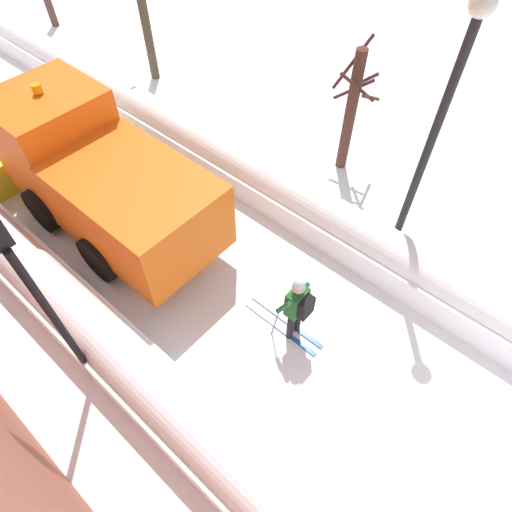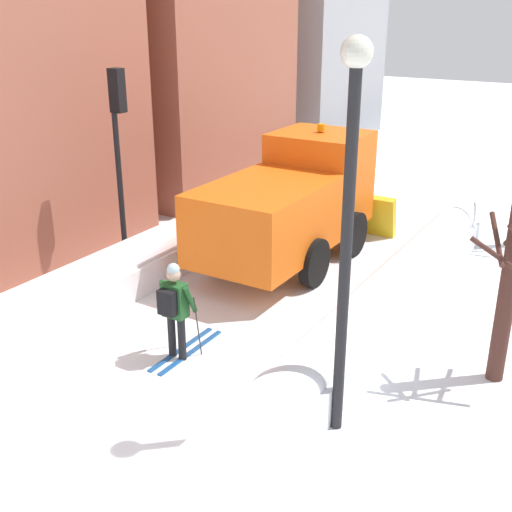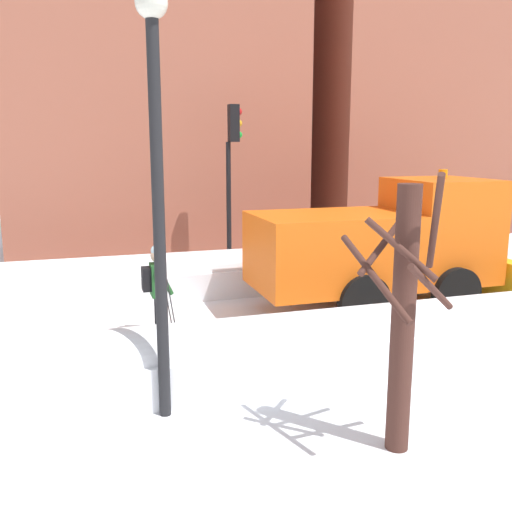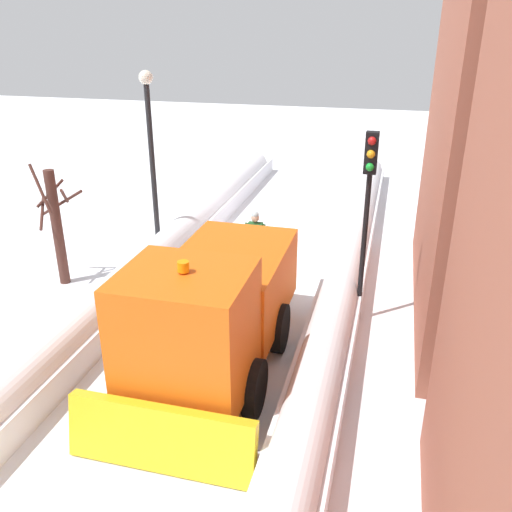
{
  "view_description": "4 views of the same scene",
  "coord_description": "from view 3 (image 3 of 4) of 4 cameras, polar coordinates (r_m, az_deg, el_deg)",
  "views": [
    {
      "loc": [
        -3.7,
        1.03,
        7.89
      ],
      "look_at": [
        0.43,
        4.66,
        1.0
      ],
      "focal_mm": 30.8,
      "sensor_mm": 36.0,
      "label": 1
    },
    {
      "loc": [
        6.37,
        -4.4,
        5.86
      ],
      "look_at": [
        0.58,
        5.12,
        1.44
      ],
      "focal_mm": 44.83,
      "sensor_mm": 36.0,
      "label": 2
    },
    {
      "loc": [
        10.49,
        2.03,
        3.66
      ],
      "look_at": [
        -1.04,
        5.63,
        1.25
      ],
      "focal_mm": 39.28,
      "sensor_mm": 36.0,
      "label": 3
    },
    {
      "loc": [
        -3.67,
        17.5,
        6.76
      ],
      "look_at": [
        -0.34,
        4.69,
        1.02
      ],
      "focal_mm": 38.05,
      "sensor_mm": 36.0,
      "label": 4
    }
  ],
  "objects": [
    {
      "name": "ground_plane",
      "position": [
        13.67,
        19.21,
        -4.89
      ],
      "size": [
        80.0,
        80.0,
        0.0
      ],
      "primitive_type": "plane",
      "color": "white"
    },
    {
      "name": "snowbank_left",
      "position": [
        15.7,
        13.59,
        -0.64
      ],
      "size": [
        1.1,
        36.0,
        1.11
      ],
      "color": "white",
      "rests_on": "ground"
    },
    {
      "name": "building_brick_near",
      "position": [
        19.29,
        -11.34,
        23.07
      ],
      "size": [
        7.59,
        8.39,
        15.33
      ],
      "color": "#9E5642",
      "rests_on": "ground"
    },
    {
      "name": "building_brick_mid",
      "position": [
        21.89,
        13.58,
        18.22
      ],
      "size": [
        7.45,
        6.92,
        12.83
      ],
      "color": "#9E5642",
      "rests_on": "ground"
    },
    {
      "name": "plow_truck",
      "position": [
        12.88,
        13.08,
        1.23
      ],
      "size": [
        3.2,
        5.98,
        3.12
      ],
      "color": "orange",
      "rests_on": "ground"
    },
    {
      "name": "skier",
      "position": [
        10.86,
        -10.01,
        -3.07
      ],
      "size": [
        0.62,
        1.8,
        1.81
      ],
      "color": "black",
      "rests_on": "ground"
    },
    {
      "name": "traffic_light_pole",
      "position": [
        14.13,
        -2.43,
        9.54
      ],
      "size": [
        0.28,
        0.42,
        4.62
      ],
      "color": "black",
      "rests_on": "ground"
    },
    {
      "name": "street_lamp",
      "position": [
        7.27,
        -10.08,
        9.65
      ],
      "size": [
        0.4,
        0.4,
        5.53
      ],
      "color": "black",
      "rests_on": "ground"
    },
    {
      "name": "bare_tree_near",
      "position": [
        6.79,
        14.76,
        -5.69
      ],
      "size": [
        1.27,
        1.18,
        3.39
      ],
      "color": "#472821",
      "rests_on": "ground"
    }
  ]
}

